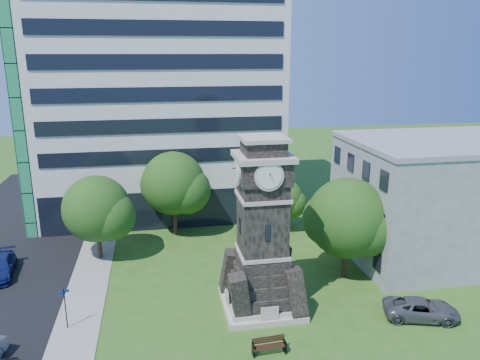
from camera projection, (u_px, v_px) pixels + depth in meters
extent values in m
plane|color=#2E5A19|center=(224.00, 326.00, 30.81)|extent=(160.00, 160.00, 0.00)
cube|color=gray|center=(84.00, 301.00, 33.88)|extent=(3.00, 70.00, 0.06)
cube|color=beige|center=(261.00, 304.00, 33.19)|extent=(5.40, 5.40, 0.40)
cube|color=beige|center=(261.00, 299.00, 33.09)|extent=(4.80, 4.80, 0.30)
cube|color=black|center=(262.00, 210.00, 31.34)|extent=(3.00, 3.00, 6.40)
cube|color=beige|center=(262.00, 252.00, 32.13)|extent=(3.25, 3.25, 0.25)
cube|color=beige|center=(263.00, 196.00, 31.08)|extent=(3.25, 3.25, 0.25)
cube|color=black|center=(268.00, 233.00, 30.16)|extent=(0.35, 0.08, 1.10)
cube|color=black|center=(263.00, 170.00, 30.60)|extent=(3.30, 3.30, 1.60)
cube|color=beige|center=(263.00, 157.00, 30.36)|extent=(3.70, 3.70, 0.35)
cylinder|color=white|center=(270.00, 177.00, 28.92)|extent=(1.56, 0.06, 1.56)
cylinder|color=white|center=(236.00, 171.00, 30.29)|extent=(0.06, 1.56, 1.56)
cube|color=black|center=(263.00, 147.00, 30.21)|extent=(2.60, 2.60, 0.90)
cube|color=beige|center=(263.00, 138.00, 30.05)|extent=(3.00, 3.00, 0.25)
cube|color=white|center=(160.00, 85.00, 51.26)|extent=(25.00, 15.00, 28.00)
cube|color=black|center=(167.00, 209.00, 47.59)|extent=(24.50, 0.80, 4.00)
cube|color=#A2A4A7|center=(437.00, 201.00, 40.59)|extent=(15.00, 12.00, 10.00)
cube|color=#A2A4A7|center=(444.00, 142.00, 39.22)|extent=(15.20, 12.20, 0.40)
imported|color=#525358|center=(421.00, 309.00, 31.57)|extent=(5.41, 3.59, 1.38)
cube|color=black|center=(253.00, 350.00, 27.71)|extent=(0.07, 0.51, 0.80)
cube|color=black|center=(285.00, 346.00, 28.05)|extent=(0.07, 0.51, 0.80)
cube|color=#312110|center=(269.00, 346.00, 27.85)|extent=(2.05, 0.55, 0.05)
cube|color=#312110|center=(268.00, 339.00, 28.00)|extent=(2.05, 0.05, 0.46)
cylinder|color=black|center=(66.00, 309.00, 30.19)|extent=(0.07, 0.07, 2.83)
cube|color=navy|center=(64.00, 292.00, 29.86)|extent=(0.68, 0.05, 0.17)
cylinder|color=#332114|center=(100.00, 244.00, 40.76)|extent=(0.38, 0.38, 2.64)
sphere|color=#2E6A1F|center=(97.00, 209.00, 39.91)|extent=(5.74, 5.74, 5.74)
sphere|color=#2E6A1F|center=(110.00, 216.00, 39.71)|extent=(4.30, 4.30, 4.30)
sphere|color=#2E6A1F|center=(86.00, 210.00, 40.50)|extent=(4.02, 4.02, 4.02)
cylinder|color=#332114|center=(175.00, 220.00, 45.90)|extent=(0.40, 0.40, 3.08)
sphere|color=#205017|center=(173.00, 183.00, 44.91)|extent=(6.11, 6.11, 6.11)
sphere|color=#205017|center=(187.00, 190.00, 44.70)|extent=(4.58, 4.58, 4.58)
sphere|color=#205017|center=(162.00, 185.00, 45.53)|extent=(4.28, 4.28, 4.28)
cylinder|color=#332114|center=(283.00, 221.00, 47.15)|extent=(0.33, 0.33, 1.95)
sphere|color=#2C5B1B|center=(283.00, 199.00, 46.52)|extent=(3.93, 3.93, 3.93)
sphere|color=#2C5B1B|center=(292.00, 203.00, 46.39)|extent=(2.94, 2.94, 2.94)
sphere|color=#2C5B1B|center=(275.00, 200.00, 46.92)|extent=(2.75, 2.75, 2.75)
cylinder|color=#332114|center=(345.00, 259.00, 37.45)|extent=(0.39, 0.39, 2.87)
sphere|color=#2C5218|center=(347.00, 218.00, 36.53)|extent=(6.33, 6.33, 6.33)
sphere|color=#2C5218|center=(365.00, 226.00, 36.30)|extent=(4.74, 4.74, 4.74)
sphere|color=#2C5218|center=(330.00, 219.00, 37.17)|extent=(4.43, 4.43, 4.43)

